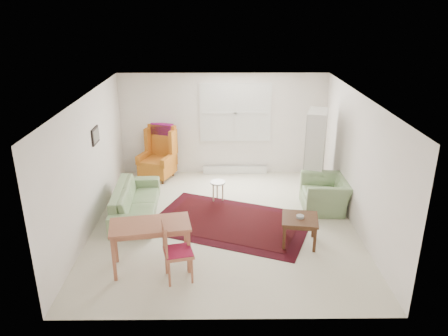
{
  "coord_description": "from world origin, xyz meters",
  "views": [
    {
      "loc": [
        -0.08,
        -7.58,
        4.08
      ],
      "look_at": [
        0.0,
        0.3,
        1.05
      ],
      "focal_mm": 35.0,
      "sensor_mm": 36.0,
      "label": 1
    }
  ],
  "objects_px": {
    "armchair": "(325,191)",
    "desk": "(151,246)",
    "wingback_chair": "(157,153)",
    "stool": "(218,191)",
    "sofa": "(135,196)",
    "cabinet": "(315,153)",
    "desk_chair": "(178,251)",
    "coffee_table": "(299,230)"
  },
  "relations": [
    {
      "from": "armchair",
      "to": "cabinet",
      "type": "relative_size",
      "value": 0.55
    },
    {
      "from": "wingback_chair",
      "to": "coffee_table",
      "type": "relative_size",
      "value": 2.09
    },
    {
      "from": "stool",
      "to": "armchair",
      "type": "bearing_deg",
      "value": -11.02
    },
    {
      "from": "armchair",
      "to": "desk",
      "type": "xyz_separation_m",
      "value": [
        -3.29,
        -2.11,
        -0.01
      ]
    },
    {
      "from": "wingback_chair",
      "to": "stool",
      "type": "xyz_separation_m",
      "value": [
        1.47,
        -1.28,
        -0.43
      ]
    },
    {
      "from": "desk",
      "to": "desk_chair",
      "type": "bearing_deg",
      "value": -34.26
    },
    {
      "from": "armchair",
      "to": "desk",
      "type": "distance_m",
      "value": 3.91
    },
    {
      "from": "wingback_chair",
      "to": "cabinet",
      "type": "bearing_deg",
      "value": 6.75
    },
    {
      "from": "desk",
      "to": "armchair",
      "type": "bearing_deg",
      "value": 32.73
    },
    {
      "from": "wingback_chair",
      "to": "stool",
      "type": "height_order",
      "value": "wingback_chair"
    },
    {
      "from": "sofa",
      "to": "cabinet",
      "type": "bearing_deg",
      "value": -77.8
    },
    {
      "from": "wingback_chair",
      "to": "desk_chair",
      "type": "distance_m",
      "value": 4.24
    },
    {
      "from": "armchair",
      "to": "desk_chair",
      "type": "bearing_deg",
      "value": -47.58
    },
    {
      "from": "sofa",
      "to": "stool",
      "type": "bearing_deg",
      "value": -71.43
    },
    {
      "from": "stool",
      "to": "desk",
      "type": "xyz_separation_m",
      "value": [
        -1.06,
        -2.55,
        0.18
      ]
    },
    {
      "from": "cabinet",
      "to": "desk",
      "type": "xyz_separation_m",
      "value": [
        -3.2,
        -2.93,
        -0.55
      ]
    },
    {
      "from": "desk_chair",
      "to": "stool",
      "type": "bearing_deg",
      "value": -25.79
    },
    {
      "from": "desk",
      "to": "wingback_chair",
      "type": "bearing_deg",
      "value": 96.21
    },
    {
      "from": "wingback_chair",
      "to": "cabinet",
      "type": "distance_m",
      "value": 3.74
    },
    {
      "from": "sofa",
      "to": "armchair",
      "type": "relative_size",
      "value": 2.0
    },
    {
      "from": "cabinet",
      "to": "desk",
      "type": "height_order",
      "value": "cabinet"
    },
    {
      "from": "sofa",
      "to": "desk",
      "type": "bearing_deg",
      "value": -165.64
    },
    {
      "from": "cabinet",
      "to": "desk",
      "type": "distance_m",
      "value": 4.37
    },
    {
      "from": "sofa",
      "to": "coffee_table",
      "type": "xyz_separation_m",
      "value": [
        3.11,
        -1.15,
        -0.16
      ]
    },
    {
      "from": "sofa",
      "to": "wingback_chair",
      "type": "bearing_deg",
      "value": -8.41
    },
    {
      "from": "wingback_chair",
      "to": "sofa",
      "type": "bearing_deg",
      "value": -74.59
    },
    {
      "from": "wingback_chair",
      "to": "desk",
      "type": "distance_m",
      "value": 3.86
    },
    {
      "from": "armchair",
      "to": "stool",
      "type": "relative_size",
      "value": 2.34
    },
    {
      "from": "stool",
      "to": "desk",
      "type": "bearing_deg",
      "value": -112.55
    },
    {
      "from": "cabinet",
      "to": "desk_chair",
      "type": "bearing_deg",
      "value": -114.1
    },
    {
      "from": "sofa",
      "to": "armchair",
      "type": "height_order",
      "value": "sofa"
    },
    {
      "from": "sofa",
      "to": "cabinet",
      "type": "relative_size",
      "value": 1.09
    },
    {
      "from": "armchair",
      "to": "stool",
      "type": "bearing_deg",
      "value": -99.32
    },
    {
      "from": "coffee_table",
      "to": "stool",
      "type": "xyz_separation_m",
      "value": [
        -1.46,
        1.81,
        -0.03
      ]
    },
    {
      "from": "coffee_table",
      "to": "desk",
      "type": "relative_size",
      "value": 0.5
    },
    {
      "from": "sofa",
      "to": "stool",
      "type": "distance_m",
      "value": 1.79
    },
    {
      "from": "wingback_chair",
      "to": "stool",
      "type": "distance_m",
      "value": 2.0
    },
    {
      "from": "coffee_table",
      "to": "cabinet",
      "type": "height_order",
      "value": "cabinet"
    },
    {
      "from": "coffee_table",
      "to": "stool",
      "type": "distance_m",
      "value": 2.33
    },
    {
      "from": "desk",
      "to": "desk_chair",
      "type": "height_order",
      "value": "desk_chair"
    },
    {
      "from": "stool",
      "to": "cabinet",
      "type": "distance_m",
      "value": 2.3
    },
    {
      "from": "coffee_table",
      "to": "cabinet",
      "type": "bearing_deg",
      "value": 72.74
    }
  ]
}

